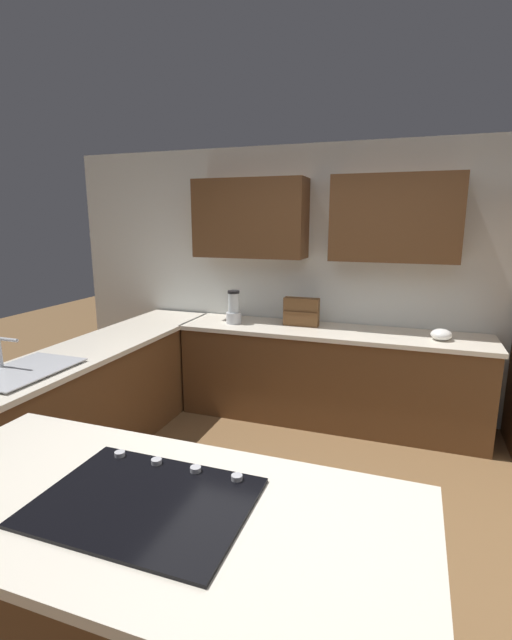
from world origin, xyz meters
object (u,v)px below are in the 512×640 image
at_px(cooktop, 145,500).
at_px(sink_unit, 23,370).
at_px(spice_rack, 301,312).
at_px(blender, 234,309).
at_px(mixing_bowl, 441,335).

bearing_deg(cooktop, sink_unit, -31.30).
relative_size(sink_unit, cooktop, 0.92).
distance_m(sink_unit, spice_rack, 2.42).
xyz_separation_m(cooktop, blender, (0.78, -2.77, 0.13)).
bearing_deg(spice_rack, mixing_bowl, 174.39).
height_order(sink_unit, mixing_bowl, sink_unit).
bearing_deg(blender, spice_rack, -169.30).
distance_m(sink_unit, mixing_bowl, 3.24).
xyz_separation_m(sink_unit, cooktop, (-1.56, 0.95, -0.01)).
bearing_deg(blender, sink_unit, 66.90).
height_order(cooktop, mixing_bowl, mixing_bowl).
bearing_deg(cooktop, blender, -74.26).
distance_m(sink_unit, cooktop, 1.83).
height_order(sink_unit, spice_rack, spice_rack).
xyz_separation_m(cooktop, mixing_bowl, (-1.12, -2.77, 0.04)).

